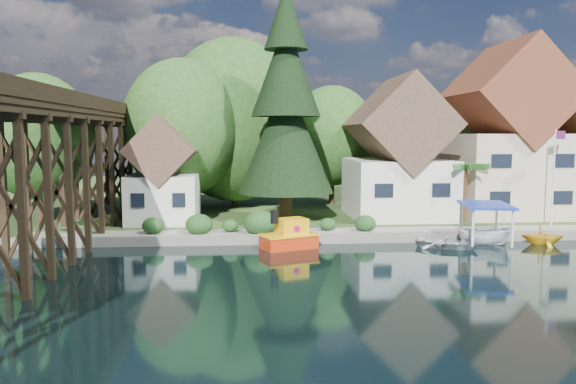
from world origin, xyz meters
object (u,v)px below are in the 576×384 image
(tugboat, at_px, (289,236))
(flagpole, at_px, (555,167))
(conifer, at_px, (286,108))
(boat_yellow, at_px, (543,234))
(palm_tree, at_px, (465,168))
(boat_canopy, at_px, (485,228))
(house_center, at_px, (507,141))
(trestle_bridge, at_px, (48,164))
(shed, at_px, (163,177))
(boat_white_a, at_px, (447,241))
(house_left, at_px, (398,158))

(tugboat, bearing_deg, flagpole, 11.32)
(conifer, distance_m, boat_yellow, 19.45)
(conifer, bearing_deg, palm_tree, -10.04)
(flagpole, height_order, boat_canopy, flagpole)
(conifer, relative_size, boat_yellow, 6.81)
(house_center, xyz_separation_m, flagpole, (0.70, -6.04, -1.74))
(flagpole, distance_m, boat_yellow, 6.25)
(house_center, height_order, tugboat, house_center)
(trestle_bridge, relative_size, house_center, 3.18)
(shed, xyz_separation_m, boat_white_a, (18.46, -8.41, -3.44))
(trestle_bridge, distance_m, flagpole, 33.13)
(shed, bearing_deg, tugboat, -42.01)
(house_left, relative_size, boat_canopy, 2.43)
(conifer, distance_m, boat_white_a, 15.16)
(flagpole, xyz_separation_m, tugboat, (-19.00, -3.80, -3.95))
(conifer, height_order, tugboat, conifer)
(flagpole, bearing_deg, boat_canopy, -149.99)
(conifer, bearing_deg, tugboat, -92.61)
(conifer, relative_size, tugboat, 4.57)
(house_left, xyz_separation_m, house_center, (9.00, 0.50, 1.28))
(trestle_bridge, bearing_deg, house_left, 25.21)
(flagpole, bearing_deg, conifer, 168.06)
(house_center, bearing_deg, palm_tree, -139.57)
(palm_tree, xyz_separation_m, tugboat, (-13.17, -5.48, -3.82))
(shed, height_order, boat_canopy, shed)
(trestle_bridge, bearing_deg, boat_yellow, 2.74)
(house_center, relative_size, shed, 1.77)
(trestle_bridge, distance_m, boat_yellow, 30.26)
(conifer, height_order, flagpole, conifer)
(flagpole, relative_size, boat_white_a, 1.81)
(flagpole, bearing_deg, house_left, 150.28)
(house_left, height_order, flagpole, house_left)
(flagpole, relative_size, boat_yellow, 2.67)
(boat_canopy, bearing_deg, boat_white_a, -168.21)
(flagpole, height_order, tugboat, flagpole)
(house_center, height_order, boat_white_a, house_center)
(house_left, height_order, palm_tree, house_left)
(shed, height_order, tugboat, shed)
(boat_white_a, xyz_separation_m, boat_yellow, (6.40, 0.51, 0.28))
(flagpole, distance_m, boat_canopy, 8.42)
(palm_tree, bearing_deg, tugboat, -157.42)
(house_left, bearing_deg, palm_tree, -44.91)
(boat_white_a, height_order, boat_yellow, boat_yellow)
(house_center, distance_m, boat_yellow, 11.64)
(flagpole, bearing_deg, shed, 171.71)
(palm_tree, distance_m, flagpole, 6.06)
(boat_canopy, bearing_deg, palm_tree, 81.84)
(boat_yellow, bearing_deg, house_left, 46.65)
(conifer, bearing_deg, trestle_bridge, -146.70)
(palm_tree, distance_m, boat_white_a, 8.09)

